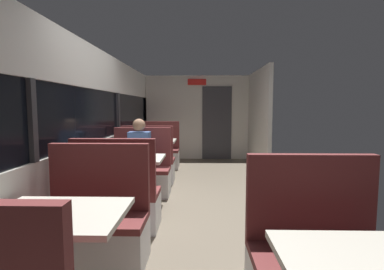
% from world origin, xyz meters
% --- Properties ---
extents(ground_plane, '(3.30, 9.20, 0.02)m').
position_xyz_m(ground_plane, '(0.00, 0.00, -0.01)').
color(ground_plane, '#665B4C').
extents(carriage_window_panel_left, '(0.09, 8.48, 2.30)m').
position_xyz_m(carriage_window_panel_left, '(-1.45, 0.00, 1.11)').
color(carriage_window_panel_left, beige).
rests_on(carriage_window_panel_left, ground_plane).
extents(carriage_end_bulkhead, '(2.90, 0.11, 2.30)m').
position_xyz_m(carriage_end_bulkhead, '(0.06, 4.19, 1.14)').
color(carriage_end_bulkhead, beige).
rests_on(carriage_end_bulkhead, ground_plane).
extents(carriage_aisle_panel_right, '(0.08, 2.40, 2.30)m').
position_xyz_m(carriage_aisle_panel_right, '(1.45, 3.00, 1.15)').
color(carriage_aisle_panel_right, beige).
rests_on(carriage_aisle_panel_right, ground_plane).
extents(dining_table_near_window, '(0.90, 0.70, 0.74)m').
position_xyz_m(dining_table_near_window, '(-0.89, -2.09, 0.64)').
color(dining_table_near_window, '#9E9EA3').
rests_on(dining_table_near_window, ground_plane).
extents(bench_near_window_facing_entry, '(0.95, 0.50, 1.10)m').
position_xyz_m(bench_near_window_facing_entry, '(-0.89, -1.39, 0.33)').
color(bench_near_window_facing_entry, silver).
rests_on(bench_near_window_facing_entry, ground_plane).
extents(dining_table_mid_window, '(0.90, 0.70, 0.74)m').
position_xyz_m(dining_table_mid_window, '(-0.89, 0.08, 0.64)').
color(dining_table_mid_window, '#9E9EA3').
rests_on(dining_table_mid_window, ground_plane).
extents(bench_mid_window_facing_end, '(0.95, 0.50, 1.10)m').
position_xyz_m(bench_mid_window_facing_end, '(-0.89, -0.62, 0.33)').
color(bench_mid_window_facing_end, silver).
rests_on(bench_mid_window_facing_end, ground_plane).
extents(bench_mid_window_facing_entry, '(0.95, 0.50, 1.10)m').
position_xyz_m(bench_mid_window_facing_entry, '(-0.89, 0.78, 0.33)').
color(bench_mid_window_facing_entry, silver).
rests_on(bench_mid_window_facing_entry, ground_plane).
extents(dining_table_far_window, '(0.90, 0.70, 0.74)m').
position_xyz_m(dining_table_far_window, '(-0.89, 2.25, 0.64)').
color(dining_table_far_window, '#9E9EA3').
rests_on(dining_table_far_window, ground_plane).
extents(bench_far_window_facing_end, '(0.95, 0.50, 1.10)m').
position_xyz_m(bench_far_window_facing_end, '(-0.89, 1.55, 0.33)').
color(bench_far_window_facing_end, silver).
rests_on(bench_far_window_facing_end, ground_plane).
extents(bench_far_window_facing_entry, '(0.95, 0.50, 1.10)m').
position_xyz_m(bench_far_window_facing_entry, '(-0.89, 2.95, 0.33)').
color(bench_far_window_facing_entry, silver).
rests_on(bench_far_window_facing_entry, ground_plane).
extents(bench_front_aisle_facing_entry, '(0.95, 0.50, 1.10)m').
position_xyz_m(bench_front_aisle_facing_entry, '(0.89, -1.99, 0.33)').
color(bench_front_aisle_facing_entry, silver).
rests_on(bench_front_aisle_facing_entry, ground_plane).
extents(seated_passenger, '(0.47, 0.55, 1.26)m').
position_xyz_m(seated_passenger, '(-0.89, 0.71, 0.54)').
color(seated_passenger, '#26262D').
rests_on(seated_passenger, ground_plane).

